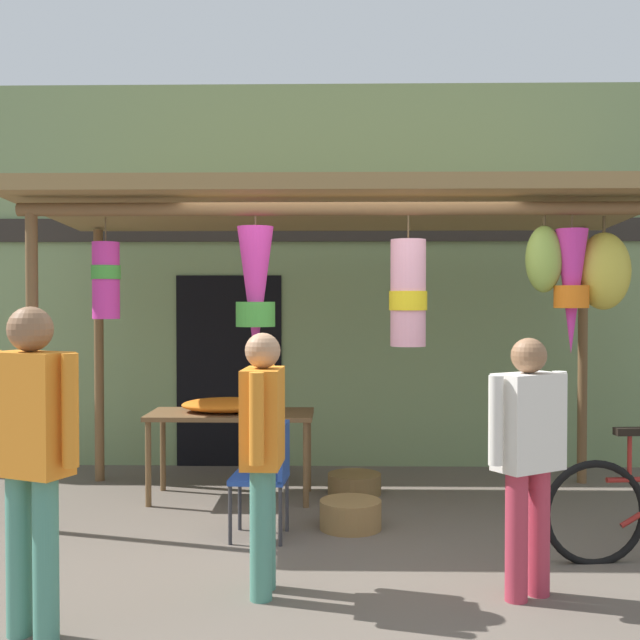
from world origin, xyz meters
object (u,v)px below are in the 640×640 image
object	(u,v)px
folding_chair	(270,470)
wicker_basket_spare	(354,484)
customer_foreground	(31,442)
wicker_basket_by_table	(351,514)
flower_heap_on_table	(229,405)
vendor_in_orange	(528,446)
display_table	(231,421)
shopper_by_bananas	(263,442)

from	to	relation	value
folding_chair	wicker_basket_spare	bearing A→B (deg)	63.80
wicker_basket_spare	customer_foreground	bearing A→B (deg)	-119.48
wicker_basket_by_table	wicker_basket_spare	distance (m)	1.08
wicker_basket_by_table	flower_heap_on_table	bearing A→B (deg)	139.13
wicker_basket_by_table	vendor_in_orange	world-z (taller)	vendor_in_orange
display_table	vendor_in_orange	bearing A→B (deg)	-48.13
customer_foreground	flower_heap_on_table	bearing A→B (deg)	77.79
wicker_basket_by_table	folding_chair	bearing A→B (deg)	-157.43
wicker_basket_spare	display_table	bearing A→B (deg)	-170.47
folding_chair	shopper_by_bananas	size ratio (longest dim) A/B	0.54
vendor_in_orange	display_table	bearing A→B (deg)	131.87
customer_foreground	wicker_basket_spare	bearing A→B (deg)	60.52
display_table	wicker_basket_spare	xyz separation A→B (m)	(1.08, 0.18, -0.59)
wicker_basket_spare	shopper_by_bananas	bearing A→B (deg)	-103.87
flower_heap_on_table	customer_foreground	distance (m)	2.95
flower_heap_on_table	vendor_in_orange	distance (m)	3.07
folding_chair	flower_heap_on_table	bearing A→B (deg)	111.35
folding_chair	vendor_in_orange	bearing A→B (deg)	-35.14
flower_heap_on_table	vendor_in_orange	world-z (taller)	vendor_in_orange
customer_foreground	shopper_by_bananas	xyz separation A→B (m)	(1.13, 0.63, -0.11)
folding_chair	shopper_by_bananas	distance (m)	1.17
wicker_basket_by_table	shopper_by_bananas	xyz separation A→B (m)	(-0.54, -1.35, 0.80)
wicker_basket_spare	shopper_by_bananas	world-z (taller)	shopper_by_bananas
vendor_in_orange	shopper_by_bananas	world-z (taller)	shopper_by_bananas
wicker_basket_spare	vendor_in_orange	xyz separation A→B (m)	(0.95, -2.45, 0.80)
shopper_by_bananas	wicker_basket_by_table	bearing A→B (deg)	68.04
wicker_basket_spare	vendor_in_orange	distance (m)	2.74
display_table	flower_heap_on_table	size ratio (longest dim) A/B	1.77
display_table	flower_heap_on_table	xyz separation A→B (m)	(-0.02, 0.01, 0.14)
display_table	vendor_in_orange	world-z (taller)	vendor_in_orange
flower_heap_on_table	wicker_basket_by_table	size ratio (longest dim) A/B	1.72
folding_chair	wicker_basket_spare	world-z (taller)	folding_chair
wicker_basket_spare	vendor_in_orange	world-z (taller)	vendor_in_orange
flower_heap_on_table	customer_foreground	world-z (taller)	customer_foreground
wicker_basket_spare	folding_chair	bearing A→B (deg)	-116.20
display_table	wicker_basket_spare	distance (m)	1.24
flower_heap_on_table	vendor_in_orange	bearing A→B (deg)	-48.01
wicker_basket_by_table	wicker_basket_spare	xyz separation A→B (m)	(0.06, 1.07, -0.02)
folding_chair	customer_foreground	distance (m)	2.10
display_table	flower_heap_on_table	world-z (taller)	flower_heap_on_table
flower_heap_on_table	wicker_basket_spare	xyz separation A→B (m)	(1.10, 0.17, -0.73)
folding_chair	shopper_by_bananas	xyz separation A→B (m)	(0.05, -1.10, 0.40)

